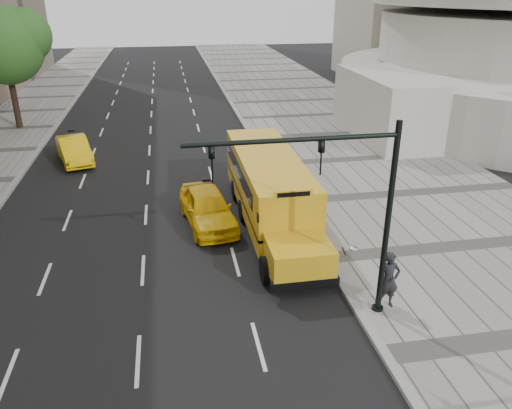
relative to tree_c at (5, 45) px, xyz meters
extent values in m
plane|color=black|center=(10.40, -16.91, -6.00)|extent=(140.00, 140.00, 0.00)
cube|color=gray|center=(22.40, -16.91, -5.93)|extent=(12.00, 140.00, 0.15)
cube|color=gray|center=(16.40, -16.91, -5.93)|extent=(0.30, 140.00, 0.15)
cube|color=silver|center=(27.40, -6.91, -3.80)|extent=(8.00, 10.00, 4.40)
cylinder|color=black|center=(-0.10, 0.00, -3.36)|extent=(0.44, 0.44, 5.30)
sphere|color=#27561C|center=(-0.10, 0.00, -0.05)|extent=(5.36, 5.36, 5.36)
sphere|color=#27561C|center=(1.24, 0.30, 0.55)|extent=(3.75, 3.75, 3.75)
cube|color=gold|center=(14.90, -18.34, -4.23)|extent=(2.50, 9.00, 2.45)
cube|color=gold|center=(14.90, -23.84, -4.90)|extent=(2.20, 2.00, 1.10)
cube|color=black|center=(14.90, -24.72, -5.45)|extent=(2.38, 0.25, 0.35)
cube|color=black|center=(14.90, -18.34, -4.75)|extent=(2.52, 9.00, 0.12)
cube|color=black|center=(14.90, -22.78, -3.75)|extent=(2.05, 0.10, 0.90)
cube|color=black|center=(14.90, -17.84, -3.75)|extent=(2.52, 7.50, 0.70)
cube|color=gold|center=(14.90, -22.79, -2.95)|extent=(1.40, 0.12, 0.28)
ellipsoid|color=silver|center=(16.42, -25.24, -4.10)|extent=(0.32, 0.32, 0.14)
cylinder|color=black|center=(16.18, -25.02, -4.30)|extent=(0.36, 0.47, 0.58)
cylinder|color=black|center=(13.77, -23.54, -5.50)|extent=(0.30, 1.00, 1.00)
cylinder|color=black|center=(16.03, -23.54, -5.50)|extent=(0.30, 1.00, 1.00)
cylinder|color=black|center=(13.77, -18.34, -5.50)|extent=(0.30, 1.00, 1.00)
cylinder|color=black|center=(16.03, -18.34, -5.50)|extent=(0.30, 1.00, 1.00)
cylinder|color=black|center=(13.77, -15.84, -5.50)|extent=(0.30, 1.00, 1.00)
cylinder|color=black|center=(16.03, -15.84, -5.50)|extent=(0.30, 1.00, 1.00)
imported|color=yellow|center=(12.17, -18.44, -5.19)|extent=(2.58, 5.02, 1.64)
imported|color=yellow|center=(5.06, -8.47, -5.25)|extent=(2.85, 4.82, 1.50)
imported|color=black|center=(17.35, -25.85, -4.88)|extent=(0.72, 0.48, 1.95)
cylinder|color=black|center=(17.00, -26.00, -2.80)|extent=(0.18, 0.18, 6.40)
cylinder|color=black|center=(17.00, -26.00, -5.88)|extent=(0.36, 0.36, 0.25)
cylinder|color=black|center=(14.00, -26.00, 0.00)|extent=(6.00, 0.14, 0.14)
imported|color=black|center=(14.80, -26.00, -0.55)|extent=(0.16, 0.20, 1.00)
imported|color=black|center=(11.80, -26.00, -0.55)|extent=(0.16, 0.20, 1.00)
camera|label=1|loc=(10.74, -38.54, 3.81)|focal=35.00mm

